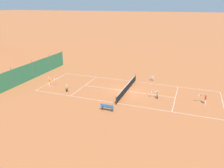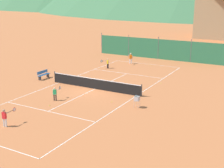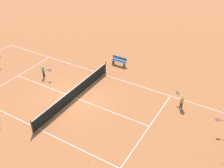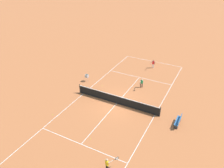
# 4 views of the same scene
# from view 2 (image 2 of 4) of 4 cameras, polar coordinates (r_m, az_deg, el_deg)

# --- Properties ---
(ground_plane) EXTENTS (600.00, 600.00, 0.00)m
(ground_plane) POSITION_cam_2_polar(r_m,az_deg,el_deg) (28.03, -3.13, -0.89)
(ground_plane) COLOR #BC6638
(court_line_markings) EXTENTS (8.25, 23.85, 0.01)m
(court_line_markings) POSITION_cam_2_polar(r_m,az_deg,el_deg) (28.02, -3.13, -0.89)
(court_line_markings) COLOR white
(court_line_markings) RESTS_ON ground
(tennis_net) EXTENTS (9.18, 0.08, 1.06)m
(tennis_net) POSITION_cam_2_polar(r_m,az_deg,el_deg) (27.88, -3.14, 0.09)
(tennis_net) COLOR #2D2D2D
(tennis_net) RESTS_ON ground
(windscreen_fence_far) EXTENTS (17.28, 0.08, 2.90)m
(windscreen_fence_far) POSITION_cam_2_polar(r_m,az_deg,el_deg) (41.32, 8.45, 6.35)
(windscreen_fence_far) COLOR #2D754C
(windscreen_fence_far) RESTS_ON ground
(player_near_baseline) EXTENTS (0.75, 0.81, 1.12)m
(player_near_baseline) POSITION_cam_2_polar(r_m,az_deg,el_deg) (35.66, -0.86, 3.92)
(player_near_baseline) COLOR black
(player_near_baseline) RESTS_ON ground
(player_near_service) EXTENTS (0.42, 1.11, 1.30)m
(player_near_service) POSITION_cam_2_polar(r_m,az_deg,el_deg) (38.18, 3.41, 4.86)
(player_near_service) COLOR white
(player_near_service) RESTS_ON ground
(player_far_baseline) EXTENTS (0.36, 0.97, 1.09)m
(player_far_baseline) POSITION_cam_2_polar(r_m,az_deg,el_deg) (25.20, -10.34, -1.57)
(player_far_baseline) COLOR black
(player_far_baseline) RESTS_ON ground
(player_far_service) EXTENTS (0.40, 1.00, 1.18)m
(player_far_service) POSITION_cam_2_polar(r_m,az_deg,el_deg) (21.10, -18.98, -5.61)
(player_far_service) COLOR white
(player_far_service) RESTS_ON ground
(tennis_ball_mid_court) EXTENTS (0.07, 0.07, 0.07)m
(tennis_ball_mid_court) POSITION_cam_2_polar(r_m,az_deg,el_deg) (24.23, -11.32, -3.87)
(tennis_ball_mid_court) COLOR #CCE033
(tennis_ball_mid_court) RESTS_ON ground
(tennis_ball_alley_right) EXTENTS (0.07, 0.07, 0.07)m
(tennis_ball_alley_right) POSITION_cam_2_polar(r_m,az_deg,el_deg) (37.53, 7.10, 3.44)
(tennis_ball_alley_right) COLOR #CCE033
(tennis_ball_alley_right) RESTS_ON ground
(tennis_ball_alley_left) EXTENTS (0.07, 0.07, 0.07)m
(tennis_ball_alley_left) POSITION_cam_2_polar(r_m,az_deg,el_deg) (32.83, 1.50, 1.73)
(tennis_ball_alley_left) COLOR #CCE033
(tennis_ball_alley_left) RESTS_ON ground
(tennis_ball_near_corner) EXTENTS (0.07, 0.07, 0.07)m
(tennis_ball_near_corner) POSITION_cam_2_polar(r_m,az_deg,el_deg) (30.00, 8.96, 0.14)
(tennis_ball_near_corner) COLOR #CCE033
(tennis_ball_near_corner) RESTS_ON ground
(tennis_ball_far_corner) EXTENTS (0.07, 0.07, 0.07)m
(tennis_ball_far_corner) POSITION_cam_2_polar(r_m,az_deg,el_deg) (24.55, -0.03, -3.28)
(tennis_ball_far_corner) COLOR #CCE033
(tennis_ball_far_corner) RESTS_ON ground
(ball_hopper) EXTENTS (0.36, 0.36, 0.89)m
(ball_hopper) POSITION_cam_2_polar(r_m,az_deg,el_deg) (23.29, 4.59, -2.80)
(ball_hopper) COLOR #B7B7BC
(ball_hopper) RESTS_ON ground
(courtside_bench) EXTENTS (0.36, 1.50, 0.84)m
(courtside_bench) POSITION_cam_2_polar(r_m,az_deg,el_deg) (31.93, -12.43, 1.71)
(courtside_bench) COLOR #336699
(courtside_bench) RESTS_ON ground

